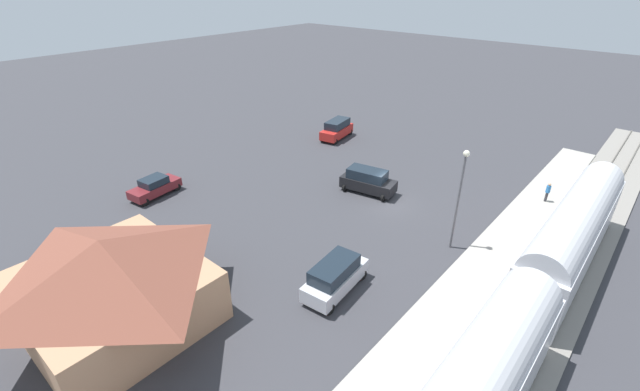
# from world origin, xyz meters

# --- Properties ---
(ground_plane) EXTENTS (200.00, 200.00, 0.00)m
(ground_plane) POSITION_xyz_m (0.00, 0.00, 0.00)
(ground_plane) COLOR #38383D
(railway_track) EXTENTS (4.80, 70.00, 0.30)m
(railway_track) POSITION_xyz_m (-14.00, 0.00, 0.09)
(railway_track) COLOR gray
(railway_track) RESTS_ON ground
(platform) EXTENTS (3.20, 46.00, 0.30)m
(platform) POSITION_xyz_m (-10.00, 0.00, 0.15)
(platform) COLOR #A8A399
(platform) RESTS_ON ground
(station_building) EXTENTS (10.32, 9.64, 5.49)m
(station_building) POSITION_xyz_m (4.00, 22.00, 2.86)
(station_building) COLOR tan
(station_building) RESTS_ON ground
(pedestrian_on_platform) EXTENTS (0.36, 0.36, 1.71)m
(pedestrian_on_platform) POSITION_xyz_m (-10.50, -8.54, 1.28)
(pedestrian_on_platform) COLOR #333338
(pedestrian_on_platform) RESTS_ON platform
(suv_black) EXTENTS (5.17, 3.05, 2.22)m
(suv_black) POSITION_xyz_m (2.38, -0.36, 1.15)
(suv_black) COLOR black
(suv_black) RESTS_ON ground
(suv_red) EXTENTS (2.79, 5.17, 2.22)m
(suv_red) POSITION_xyz_m (13.25, -9.40, 1.15)
(suv_red) COLOR red
(suv_red) RESTS_ON ground
(suv_silver) EXTENTS (2.45, 5.07, 2.22)m
(suv_silver) POSITION_xyz_m (-3.83, 11.97, 1.15)
(suv_silver) COLOR silver
(suv_silver) RESTS_ON ground
(sedan_maroon) EXTENTS (2.41, 4.70, 1.74)m
(sedan_maroon) POSITION_xyz_m (16.32, 12.59, 0.88)
(sedan_maroon) COLOR maroon
(sedan_maroon) RESTS_ON ground
(light_pole_near_platform) EXTENTS (0.44, 0.44, 7.58)m
(light_pole_near_platform) POSITION_xyz_m (-7.20, 2.76, 4.78)
(light_pole_near_platform) COLOR #515156
(light_pole_near_platform) RESTS_ON ground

